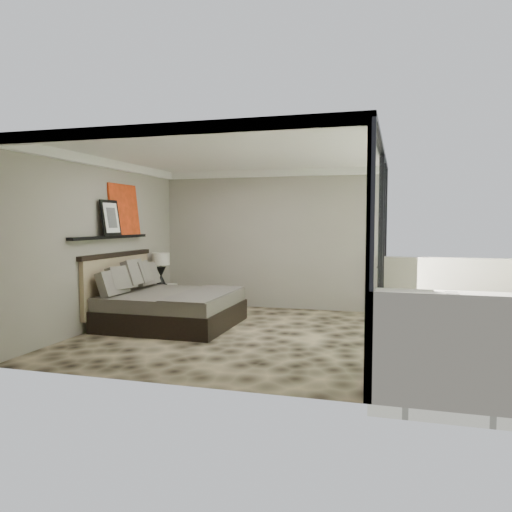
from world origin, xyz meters
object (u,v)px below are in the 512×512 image
(table_lamp, at_px, (161,264))
(nightstand, at_px, (161,298))
(lounger, at_px, (464,324))
(bed, at_px, (166,305))

(table_lamp, bearing_deg, nightstand, 114.75)
(nightstand, bearing_deg, lounger, -31.56)
(nightstand, relative_size, lounger, 0.30)
(bed, distance_m, nightstand, 1.47)
(nightstand, distance_m, table_lamp, 0.69)
(bed, bearing_deg, nightstand, 120.04)
(bed, xyz_separation_m, lounger, (4.76, 0.52, -0.16))
(nightstand, bearing_deg, table_lamp, -88.97)
(bed, distance_m, table_lamp, 1.52)
(nightstand, height_order, table_lamp, table_lamp)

